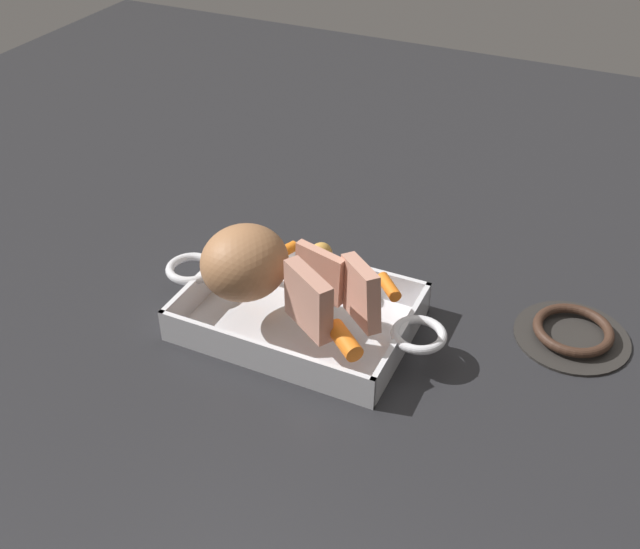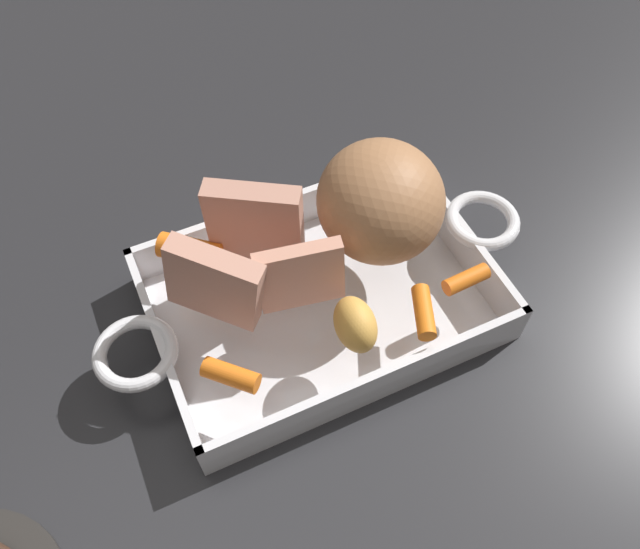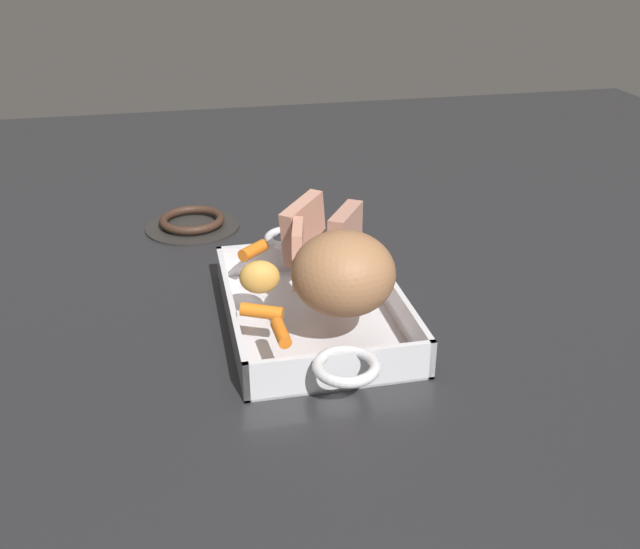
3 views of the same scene
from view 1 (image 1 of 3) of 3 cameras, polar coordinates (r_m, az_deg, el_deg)
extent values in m
plane|color=#232326|center=(1.06, -1.60, -3.80)|extent=(2.34, 2.34, 0.00)
cube|color=silver|center=(1.06, -1.61, -3.67)|extent=(0.31, 0.22, 0.01)
cube|color=silver|center=(1.12, 0.74, 0.25)|extent=(0.31, 0.01, 0.05)
cube|color=silver|center=(0.98, -4.36, -6.26)|extent=(0.31, 0.01, 0.05)
cube|color=silver|center=(1.00, 6.18, -5.06)|extent=(0.01, 0.22, 0.05)
cube|color=silver|center=(1.11, -8.65, -0.68)|extent=(0.01, 0.22, 0.05)
torus|color=silver|center=(0.99, 7.45, -4.50)|extent=(0.07, 0.07, 0.01)
torus|color=silver|center=(1.11, -9.70, 0.45)|extent=(0.07, 0.07, 0.01)
ellipsoid|color=#9D6A44|center=(1.01, -5.70, 0.91)|extent=(0.15, 0.15, 0.10)
cube|color=tan|center=(0.95, -0.89, -1.97)|extent=(0.08, 0.06, 0.08)
cube|color=tan|center=(1.01, -0.03, 0.08)|extent=(0.08, 0.03, 0.08)
cube|color=tan|center=(0.97, 3.10, -1.40)|extent=(0.08, 0.08, 0.09)
cylinder|color=orange|center=(1.04, 5.20, -0.93)|extent=(0.05, 0.05, 0.02)
cylinder|color=orange|center=(1.11, -5.57, 1.91)|extent=(0.04, 0.02, 0.02)
cylinder|color=orange|center=(0.94, 1.85, -4.96)|extent=(0.06, 0.06, 0.02)
cylinder|color=orange|center=(1.10, -2.88, 1.67)|extent=(0.03, 0.05, 0.02)
ellipsoid|color=gold|center=(1.07, 0.10, 1.22)|extent=(0.04, 0.05, 0.04)
cylinder|color=#282623|center=(1.09, 18.43, -4.39)|extent=(0.16, 0.16, 0.01)
torus|color=#382319|center=(1.09, 18.53, -3.97)|extent=(0.11, 0.11, 0.01)
camera|label=2|loc=(1.06, 13.43, 26.94)|focal=35.94mm
camera|label=3|loc=(1.49, -30.30, 23.83)|focal=41.16mm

